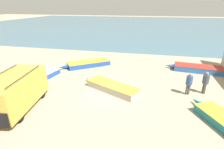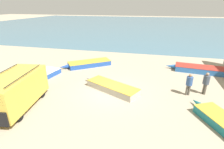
% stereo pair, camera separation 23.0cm
% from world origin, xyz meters
% --- Properties ---
extents(ground_plane, '(200.00, 200.00, 0.00)m').
position_xyz_m(ground_plane, '(0.00, 0.00, 0.00)').
color(ground_plane, tan).
extents(sea_water, '(120.00, 80.00, 0.01)m').
position_xyz_m(sea_water, '(0.00, 52.00, 0.00)').
color(sea_water, '#477084').
rests_on(sea_water, ground_plane).
extents(parked_van, '(2.84, 5.04, 2.38)m').
position_xyz_m(parked_van, '(-5.61, -3.61, 1.24)').
color(parked_van, gold).
rests_on(parked_van, ground_plane).
extents(fishing_rowboat_0, '(5.23, 3.19, 0.54)m').
position_xyz_m(fishing_rowboat_0, '(-0.16, 0.31, 0.27)').
color(fishing_rowboat_0, '#ADA89E').
rests_on(fishing_rowboat_0, ground_plane).
extents(fishing_rowboat_1, '(5.11, 4.23, 0.54)m').
position_xyz_m(fishing_rowboat_1, '(-4.07, 5.46, 0.27)').
color(fishing_rowboat_1, '#234CA3').
rests_on(fishing_rowboat_1, ground_plane).
extents(fishing_rowboat_3, '(5.71, 2.20, 0.58)m').
position_xyz_m(fishing_rowboat_3, '(7.47, 6.45, 0.29)').
color(fishing_rowboat_3, '#2D66AD').
rests_on(fishing_rowboat_3, ground_plane).
extents(fishing_rowboat_4, '(2.23, 4.02, 0.50)m').
position_xyz_m(fishing_rowboat_4, '(-7.05, 1.48, 0.25)').
color(fishing_rowboat_4, '#234CA3').
rests_on(fishing_rowboat_4, ground_plane).
extents(fisherman_0, '(0.46, 0.46, 1.75)m').
position_xyz_m(fisherman_0, '(6.98, 1.36, 1.05)').
color(fisherman_0, '#5B564C').
rests_on(fisherman_0, ground_plane).
extents(fisherman_1, '(0.45, 0.45, 1.73)m').
position_xyz_m(fisherman_1, '(5.72, 0.87, 1.03)').
color(fisherman_1, '#5B564C').
rests_on(fisherman_1, ground_plane).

